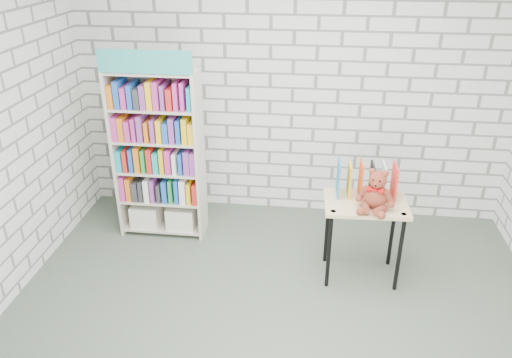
# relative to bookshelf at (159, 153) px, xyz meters

# --- Properties ---
(ground) EXTENTS (4.50, 4.50, 0.00)m
(ground) POSITION_rel_bookshelf_xyz_m (1.27, -1.36, -0.88)
(ground) COLOR #485447
(ground) RESTS_ON ground
(room_shell) EXTENTS (4.52, 4.02, 2.81)m
(room_shell) POSITION_rel_bookshelf_xyz_m (1.27, -1.36, 0.91)
(room_shell) COLOR silver
(room_shell) RESTS_ON ground
(bookshelf) EXTENTS (0.86, 0.33, 1.92)m
(bookshelf) POSITION_rel_bookshelf_xyz_m (0.00, 0.00, 0.00)
(bookshelf) COLOR beige
(bookshelf) RESTS_ON ground
(display_table) EXTENTS (0.72, 0.51, 0.76)m
(display_table) POSITION_rel_bookshelf_xyz_m (1.98, -0.54, -0.22)
(display_table) COLOR #D0B57C
(display_table) RESTS_ON ground
(table_books) EXTENTS (0.50, 0.24, 0.29)m
(table_books) POSITION_rel_bookshelf_xyz_m (1.98, -0.43, 0.03)
(table_books) COLOR teal
(table_books) RESTS_ON display_table
(teddy_bear) EXTENTS (0.32, 0.31, 0.35)m
(teddy_bear) POSITION_rel_bookshelf_xyz_m (2.04, -0.65, 0.02)
(teddy_bear) COLOR maroon
(teddy_bear) RESTS_ON display_table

